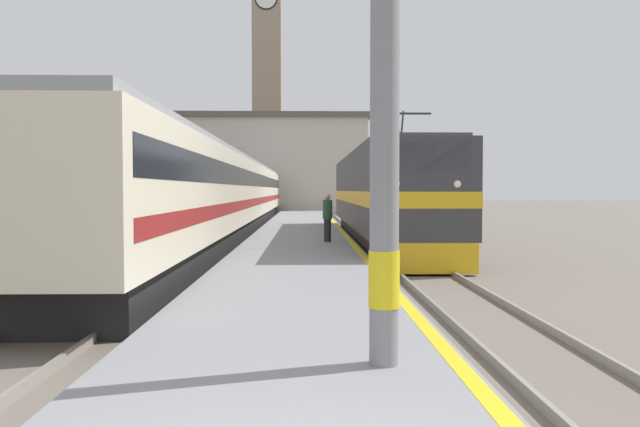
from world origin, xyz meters
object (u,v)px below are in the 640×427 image
at_px(passenger_train, 231,194).
at_px(person_on_platform, 327,217).
at_px(locomotive_train, 383,197).
at_px(clock_tower, 267,78).

distance_m(passenger_train, person_on_platform, 11.24).
xyz_separation_m(locomotive_train, passenger_train, (-6.99, 6.99, 0.07)).
bearing_deg(person_on_platform, clock_tower, 96.18).
bearing_deg(passenger_train, clock_tower, 90.39).
relative_size(passenger_train, person_on_platform, 28.20).
relative_size(locomotive_train, clock_tower, 0.69).
distance_m(locomotive_train, person_on_platform, 4.05).
height_order(passenger_train, person_on_platform, passenger_train).
xyz_separation_m(person_on_platform, clock_tower, (-4.86, 44.86, 12.81)).
xyz_separation_m(locomotive_train, person_on_platform, (-2.37, -3.23, -0.64)).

